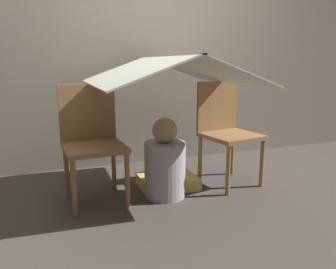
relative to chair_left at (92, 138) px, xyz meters
name	(u,v)px	position (x,y,z in m)	size (l,w,h in m)	color
ground_plane	(172,197)	(0.58, -0.18, -0.49)	(8.80, 8.80, 0.00)	#47423D
wall_back	(136,42)	(0.58, 0.84, 0.76)	(7.00, 0.05, 2.50)	gray
chair_left	(92,138)	(0.00, 0.00, 0.00)	(0.46, 0.46, 0.89)	olive
chair_right	(226,128)	(1.15, 0.00, 0.00)	(0.50, 0.50, 0.89)	olive
sheet_canopy	(168,70)	(0.58, -0.08, 0.50)	(1.16, 1.24, 0.22)	silver
person_front	(165,164)	(0.54, -0.14, -0.23)	(0.32, 0.32, 0.63)	#B2B2B7
floor_cushion	(168,182)	(0.62, 0.03, -0.44)	(0.47, 0.37, 0.10)	#E5CC66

